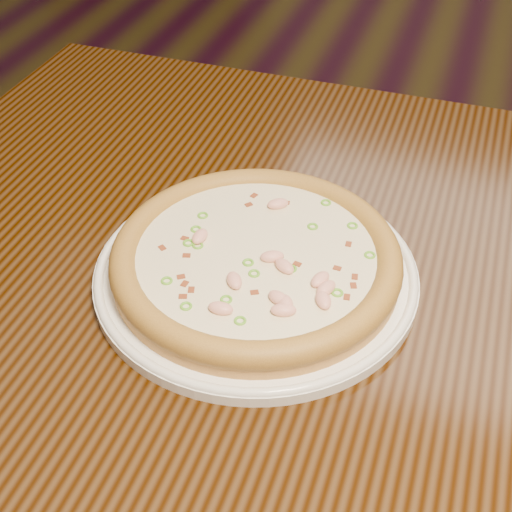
% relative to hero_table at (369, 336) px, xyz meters
% --- Properties ---
extents(hero_table, '(1.20, 0.80, 0.75)m').
position_rel_hero_table_xyz_m(hero_table, '(0.00, 0.00, 0.00)').
color(hero_table, black).
rests_on(hero_table, ground).
extents(plate, '(0.33, 0.33, 0.02)m').
position_rel_hero_table_xyz_m(plate, '(-0.12, -0.05, 0.11)').
color(plate, white).
rests_on(plate, hero_table).
extents(pizza, '(0.30, 0.30, 0.03)m').
position_rel_hero_table_xyz_m(pizza, '(-0.12, -0.05, 0.13)').
color(pizza, '#CA8D40').
rests_on(pizza, plate).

